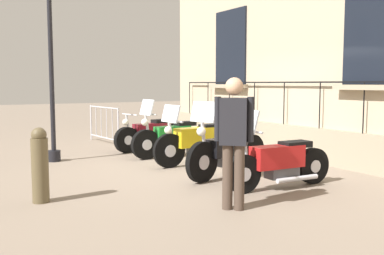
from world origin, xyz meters
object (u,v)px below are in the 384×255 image
motorcycle_black (228,151)px  bollard (40,165)px  motorcycle_yellow (199,142)px  motorcycle_red (279,162)px  motorcycle_maroon (151,134)px  pedestrian_standing (234,135)px  motorcycle_green (173,138)px  crowd_barrier (104,123)px  lamppost (50,34)px

motorcycle_black → bollard: 3.33m
motorcycle_yellow → motorcycle_red: bearing=90.5°
motorcycle_yellow → motorcycle_maroon: bearing=-90.0°
motorcycle_maroon → motorcycle_yellow: bearing=90.0°
motorcycle_red → pedestrian_standing: 1.58m
motorcycle_green → crowd_barrier: 3.19m
lamppost → crowd_barrier: bearing=-129.6°
motorcycle_red → pedestrian_standing: (1.33, 0.62, 0.58)m
motorcycle_green → lamppost: 3.54m
motorcycle_red → motorcycle_maroon: bearing=-89.7°
crowd_barrier → bollard: size_ratio=1.72×
motorcycle_red → motorcycle_yellow: bearing=-89.5°
motorcycle_green → pedestrian_standing: size_ratio=1.22×
bollard → pedestrian_standing: bearing=142.3°
motorcycle_maroon → motorcycle_red: 4.82m
lamppost → bollard: bearing=74.2°
motorcycle_green → pedestrian_standing: bearing=72.7°
motorcycle_black → motorcycle_red: 1.18m
motorcycle_red → lamppost: bearing=-59.6°
motorcycle_red → crowd_barrier: 6.78m
pedestrian_standing → bollard: bearing=-37.7°
motorcycle_maroon → motorcycle_black: motorcycle_black is taller
motorcycle_green → crowd_barrier: (0.61, -3.12, 0.12)m
crowd_barrier → pedestrian_standing: bearing=84.5°
motorcycle_maroon → motorcycle_red: motorcycle_red is taller
motorcycle_maroon → pedestrian_standing: 5.62m
lamppost → crowd_barrier: size_ratio=2.15×
motorcycle_red → lamppost: lamppost is taller
motorcycle_black → pedestrian_standing: pedestrian_standing is taller
lamppost → bollard: size_ratio=3.70×
motorcycle_green → motorcycle_yellow: motorcycle_green is taller
motorcycle_maroon → lamppost: (2.55, 0.43, 2.36)m
pedestrian_standing → motorcycle_green: bearing=-107.3°
motorcycle_maroon → bollard: size_ratio=1.97×
motorcycle_yellow → lamppost: bearing=-36.9°
motorcycle_maroon → pedestrian_standing: size_ratio=1.20×
motorcycle_maroon → crowd_barrier: size_ratio=1.14×
motorcycle_red → crowd_barrier: motorcycle_red is taller
motorcycle_black → motorcycle_maroon: bearing=-92.6°
motorcycle_yellow → lamppost: (2.55, -1.91, 2.28)m
motorcycle_maroon → crowd_barrier: crowd_barrier is taller
motorcycle_green → bollard: motorcycle_green is taller
crowd_barrier → pedestrian_standing: size_ratio=1.05×
motorcycle_yellow → crowd_barrier: bearing=-82.0°
motorcycle_maroon → bollard: bollard is taller
bollard → crowd_barrier: bearing=-116.9°
motorcycle_maroon → pedestrian_standing: pedestrian_standing is taller
motorcycle_yellow → bollard: (3.49, 1.41, 0.06)m
motorcycle_green → crowd_barrier: motorcycle_green is taller
motorcycle_black → motorcycle_red: bearing=99.3°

